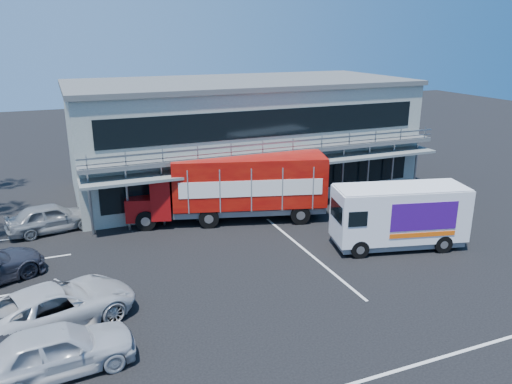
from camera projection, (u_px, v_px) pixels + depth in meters
name	position (u px, v px, depth m)	size (l,w,h in m)	color
ground	(300.00, 288.00, 20.96)	(120.00, 120.00, 0.00)	black
building	(241.00, 134.00, 34.12)	(22.40, 12.00, 7.30)	gray
red_truck	(236.00, 185.00, 28.14)	(11.32, 5.45, 3.72)	maroon
white_van	(399.00, 215.00, 24.55)	(6.78, 3.68, 3.15)	white
parked_car_a	(57.00, 350.00, 15.52)	(1.91, 4.75, 1.62)	#B9BCC1
parked_car_c	(55.00, 307.00, 17.99)	(2.65, 5.75, 1.60)	silver
parked_car_e	(51.00, 217.00, 26.82)	(1.84, 4.56, 1.55)	gray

